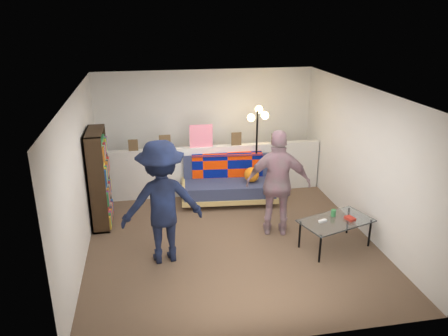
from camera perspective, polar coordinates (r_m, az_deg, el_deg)
name	(u,v)px	position (r m, az deg, el deg)	size (l,w,h in m)	color
ground	(228,235)	(7.35, 0.57, -8.78)	(5.00, 5.00, 0.00)	brown
room_shell	(223,131)	(7.14, -0.10, 4.88)	(4.60, 5.05, 2.45)	silver
half_wall_ledge	(211,170)	(8.75, -1.65, -0.26)	(4.45, 0.15, 1.00)	silver
ledge_decor	(200,138)	(8.49, -3.19, 3.88)	(2.97, 0.02, 0.45)	brown
futon_sofa	(229,183)	(8.47, 0.71, -1.98)	(1.88, 1.02, 0.78)	tan
bookshelf	(99,181)	(7.72, -16.00, -1.70)	(0.28, 0.84, 1.68)	black
coffee_table	(336,222)	(7.05, 14.45, -6.83)	(1.24, 0.92, 0.58)	black
floor_lamp	(258,133)	(8.50, 4.40, 4.55)	(0.37, 0.33, 1.80)	black
person_left	(162,202)	(6.36, -8.10, -4.46)	(1.20, 0.69, 1.85)	black
person_right	(278,184)	(7.11, 7.10, -2.03)	(1.04, 0.43, 1.78)	#C07C91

